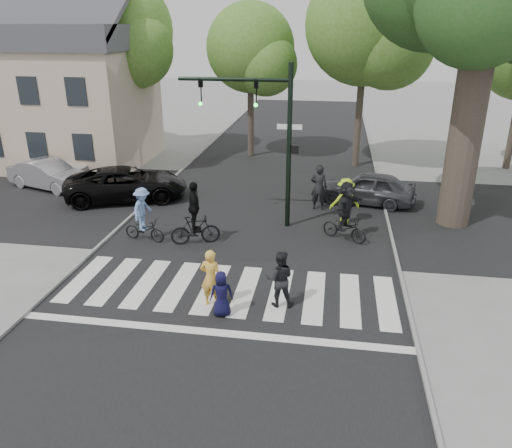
{
  "coord_description": "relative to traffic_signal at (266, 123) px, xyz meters",
  "views": [
    {
      "loc": [
        2.81,
        -11.5,
        7.2
      ],
      "look_at": [
        0.5,
        3.0,
        1.3
      ],
      "focal_mm": 35.0,
      "sensor_mm": 36.0,
      "label": 1
    }
  ],
  "objects": [
    {
      "name": "car_grey",
      "position": [
        3.95,
        3.15,
        -3.21
      ],
      "size": [
        4.32,
        2.47,
        1.39
      ],
      "primitive_type": "imported",
      "rotation": [
        0.0,
        0.0,
        -1.79
      ],
      "color": "#38393E",
      "rests_on": "ground"
    },
    {
      "name": "cyclist_right",
      "position": [
        2.99,
        -1.0,
        -2.93
      ],
      "size": [
        1.79,
        1.64,
        2.17
      ],
      "color": "black",
      "rests_on": "ground"
    },
    {
      "name": "curb_left",
      "position": [
        -5.4,
        -1.2,
        -3.85
      ],
      "size": [
        0.1,
        70.0,
        0.1
      ],
      "primitive_type": "cube",
      "color": "gray",
      "rests_on": "ground"
    },
    {
      "name": "crosswalk",
      "position": [
        -0.35,
        -5.54,
        -3.89
      ],
      "size": [
        10.0,
        3.85,
        0.01
      ],
      "color": "silver",
      "rests_on": "ground"
    },
    {
      "name": "car_suv",
      "position": [
        -6.41,
        1.98,
        -3.18
      ],
      "size": [
        5.69,
        4.0,
        1.44
      ],
      "primitive_type": "imported",
      "rotation": [
        0.0,
        0.0,
        1.92
      ],
      "color": "black",
      "rests_on": "ground"
    },
    {
      "name": "bg_tree_3",
      "position": [
        3.95,
        9.07,
        3.04
      ],
      "size": [
        6.3,
        6.0,
        10.2
      ],
      "color": "brown",
      "rests_on": "ground"
    },
    {
      "name": "bystander_dark",
      "position": [
        1.93,
        2.06,
        -2.95
      ],
      "size": [
        0.75,
        0.55,
        1.9
      ],
      "primitive_type": "imported",
      "rotation": [
        0.0,
        0.0,
        3.0
      ],
      "color": "black",
      "rests_on": "ground"
    },
    {
      "name": "pedestrian_child",
      "position": [
        -0.23,
        -6.56,
        -3.27
      ],
      "size": [
        0.71,
        0.56,
        1.27
      ],
      "primitive_type": "imported",
      "rotation": [
        0.0,
        0.0,
        3.43
      ],
      "color": "black",
      "rests_on": "ground"
    },
    {
      "name": "curb_right",
      "position": [
        4.7,
        -1.2,
        -3.85
      ],
      "size": [
        0.1,
        70.0,
        0.1
      ],
      "primitive_type": "cube",
      "color": "gray",
      "rests_on": "ground"
    },
    {
      "name": "bg_tree_0",
      "position": [
        -14.09,
        9.8,
        2.24
      ],
      "size": [
        5.46,
        5.2,
        8.97
      ],
      "color": "brown",
      "rests_on": "ground"
    },
    {
      "name": "bg_tree_2",
      "position": [
        -2.11,
        10.42,
        1.88
      ],
      "size": [
        5.04,
        4.8,
        8.4
      ],
      "color": "brown",
      "rests_on": "ground"
    },
    {
      "name": "road_stem",
      "position": [
        -0.35,
        -1.2,
        -3.9
      ],
      "size": [
        10.0,
        70.0,
        0.01
      ],
      "primitive_type": "cube",
      "color": "black",
      "rests_on": "ground"
    },
    {
      "name": "bg_tree_1",
      "position": [
        -9.06,
        9.28,
        2.75
      ],
      "size": [
        6.09,
        5.8,
        9.8
      ],
      "color": "brown",
      "rests_on": "ground"
    },
    {
      "name": "bystander_hivis",
      "position": [
        2.99,
        0.65,
        -3.0
      ],
      "size": [
        1.29,
        0.93,
        1.8
      ],
      "primitive_type": "imported",
      "rotation": [
        0.0,
        0.0,
        3.39
      ],
      "color": "#ADDE1C",
      "rests_on": "ground"
    },
    {
      "name": "pedestrian_adult",
      "position": [
        1.21,
        -5.81,
        -3.09
      ],
      "size": [
        0.84,
        0.69,
        1.61
      ],
      "primitive_type": "imported",
      "rotation": [
        0.0,
        0.0,
        3.25
      ],
      "color": "black",
      "rests_on": "ground"
    },
    {
      "name": "pedestrian_woman",
      "position": [
        -0.62,
        -6.11,
        -3.07
      ],
      "size": [
        0.65,
        0.46,
        1.67
      ],
      "primitive_type": "imported",
      "rotation": [
        0.0,
        0.0,
        3.03
      ],
      "color": "gold",
      "rests_on": "ground"
    },
    {
      "name": "house",
      "position": [
        -11.85,
        7.78,
        -0.1
      ],
      "size": [
        8.4,
        8.1,
        8.82
      ],
      "color": "#C3A693",
      "rests_on": "ground"
    },
    {
      "name": "road_cross",
      "position": [
        -0.35,
        1.8,
        -3.89
      ],
      "size": [
        70.0,
        10.0,
        0.01
      ],
      "primitive_type": "cube",
      "color": "black",
      "rests_on": "ground"
    },
    {
      "name": "ground",
      "position": [
        -0.35,
        -6.2,
        -3.9
      ],
      "size": [
        120.0,
        120.0,
        0.0
      ],
      "primitive_type": "plane",
      "color": "gray",
      "rests_on": "ground"
    },
    {
      "name": "cyclist_mid",
      "position": [
        -2.17,
        -2.16,
        -2.97
      ],
      "size": [
        1.79,
        1.14,
        2.26
      ],
      "color": "black",
      "rests_on": "ground"
    },
    {
      "name": "cyclist_left",
      "position": [
        -4.04,
        -2.17,
        -3.05
      ],
      "size": [
        1.62,
        1.09,
        1.96
      ],
      "color": "black",
      "rests_on": "ground"
    },
    {
      "name": "car_silver",
      "position": [
        -10.65,
        2.96,
        -3.23
      ],
      "size": [
        4.32,
        2.61,
        1.34
      ],
      "primitive_type": "imported",
      "rotation": [
        0.0,
        0.0,
        1.26
      ],
      "color": "#ABABB0",
      "rests_on": "ground"
    },
    {
      "name": "traffic_signal",
      "position": [
        0.0,
        0.0,
        0.0
      ],
      "size": [
        4.45,
        0.29,
        6.0
      ],
      "color": "black",
      "rests_on": "ground"
    }
  ]
}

